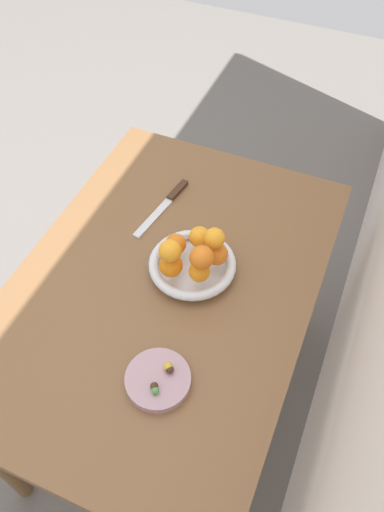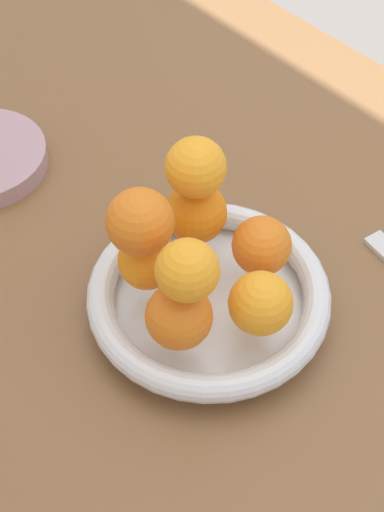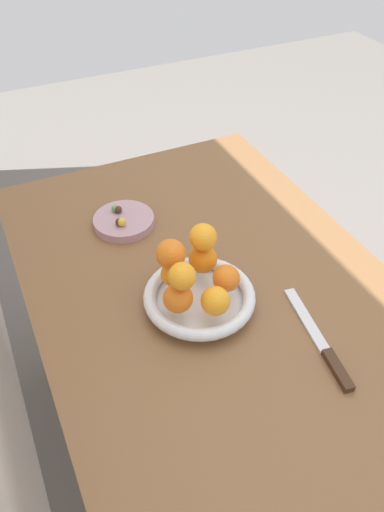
% 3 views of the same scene
% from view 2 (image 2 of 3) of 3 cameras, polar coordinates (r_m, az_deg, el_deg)
% --- Properties ---
extents(dining_table, '(1.10, 0.76, 0.74)m').
position_cam_2_polar(dining_table, '(0.88, 0.82, -3.08)').
color(dining_table, brown).
rests_on(dining_table, ground_plane).
extents(fruit_bowl, '(0.23, 0.23, 0.04)m').
position_cam_2_polar(fruit_bowl, '(0.74, 1.22, -3.04)').
color(fruit_bowl, silver).
rests_on(fruit_bowl, dining_table).
extents(orange_0, '(0.06, 0.06, 0.06)m').
position_cam_2_polar(orange_0, '(0.73, 5.35, 0.94)').
color(orange_0, orange).
rests_on(orange_0, fruit_bowl).
extents(orange_1, '(0.06, 0.06, 0.06)m').
position_cam_2_polar(orange_1, '(0.75, 0.30, 3.19)').
color(orange_1, orange).
rests_on(orange_1, fruit_bowl).
extents(orange_2, '(0.05, 0.05, 0.05)m').
position_cam_2_polar(orange_2, '(0.71, -3.30, -0.36)').
color(orange_2, orange).
rests_on(orange_2, fruit_bowl).
extents(orange_3, '(0.06, 0.06, 0.06)m').
position_cam_2_polar(orange_3, '(0.67, -0.96, -4.40)').
color(orange_3, orange).
rests_on(orange_3, fruit_bowl).
extents(orange_4, '(0.06, 0.06, 0.06)m').
position_cam_2_polar(orange_4, '(0.68, 5.01, -3.44)').
color(orange_4, orange).
rests_on(orange_4, fruit_bowl).
extents(orange_5, '(0.05, 0.05, 0.05)m').
position_cam_2_polar(orange_5, '(0.63, -0.34, -1.06)').
color(orange_5, orange).
rests_on(orange_5, orange_3).
extents(orange_6, '(0.06, 0.06, 0.06)m').
position_cam_2_polar(orange_6, '(0.71, 0.27, 6.46)').
color(orange_6, orange).
rests_on(orange_6, orange_1).
extents(orange_7, '(0.06, 0.06, 0.06)m').
position_cam_2_polar(orange_7, '(0.67, -3.80, 2.49)').
color(orange_7, orange).
rests_on(orange_7, orange_2).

